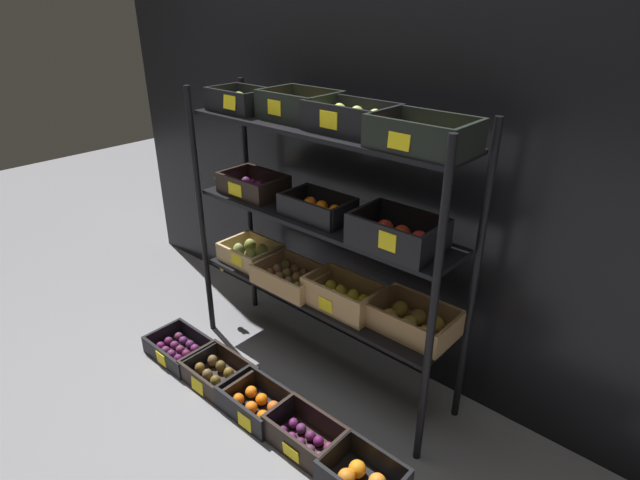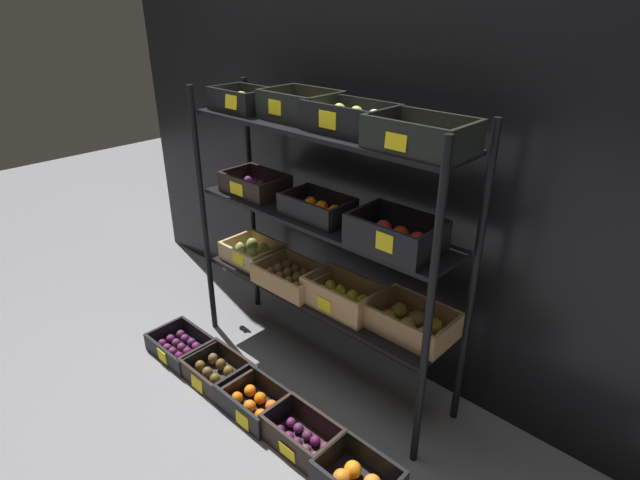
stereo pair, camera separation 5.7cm
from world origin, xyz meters
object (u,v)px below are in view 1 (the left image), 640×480
crate_ground_kiwi (218,374)px  crate_ground_right_plum (305,437)px  crate_ground_tangerine (256,403)px  display_rack (323,216)px  crate_ground_orange (362,480)px  crate_ground_plum (180,349)px

crate_ground_kiwi → crate_ground_right_plum: crate_ground_right_plum is taller
crate_ground_tangerine → display_rack: bearing=86.1°
crate_ground_tangerine → crate_ground_right_plum: (0.32, 0.00, 0.00)m
crate_ground_kiwi → crate_ground_tangerine: 0.30m
crate_ground_tangerine → crate_ground_orange: bearing=-0.5°
display_rack → crate_ground_tangerine: display_rack is taller
display_rack → crate_ground_plum: bearing=-146.2°
crate_ground_right_plum → crate_ground_orange: bearing=-1.6°
crate_ground_plum → crate_ground_right_plum: size_ratio=1.03×
crate_ground_plum → crate_ground_orange: (1.28, -0.01, 0.01)m
display_rack → crate_ground_right_plum: bearing=-56.8°
crate_ground_kiwi → crate_ground_right_plum: size_ratio=1.05×
crate_ground_right_plum → crate_ground_orange: 0.32m
display_rack → crate_ground_kiwi: size_ratio=4.28×
display_rack → crate_ground_plum: (-0.66, -0.44, -0.85)m
crate_ground_kiwi → crate_ground_tangerine: bearing=-1.9°
crate_ground_plum → crate_ground_orange: 1.28m
crate_ground_orange → crate_ground_tangerine: bearing=179.5°
crate_ground_plum → crate_ground_right_plum: 0.95m
crate_ground_kiwi → crate_ground_right_plum: (0.62, -0.01, 0.01)m
display_rack → crate_ground_right_plum: display_rack is taller
crate_ground_plum → crate_ground_tangerine: size_ratio=1.06×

